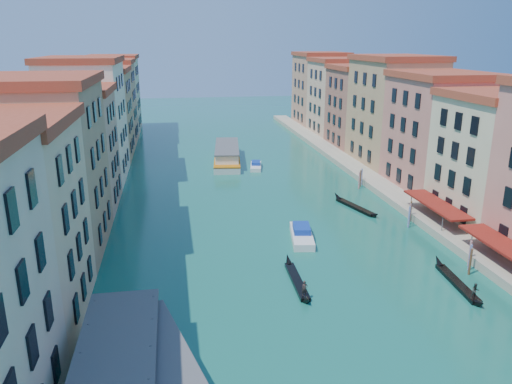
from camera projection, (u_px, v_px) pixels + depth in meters
left_bank_palazzos at (81, 131)px, 79.89m from camera, size 12.80×128.40×21.00m
right_bank_palazzos at (407, 121)px, 89.12m from camera, size 12.80×128.40×21.00m
quay at (361, 173)px, 90.54m from camera, size 4.00×140.00×1.00m
vaporetto_stop at (118, 377)px, 34.21m from camera, size 5.40×16.40×3.65m
mooring_poles_right at (456, 248)px, 55.70m from camera, size 1.44×54.24×3.20m
mooring_poles_left at (81, 383)px, 33.86m from camera, size 0.24×8.24×3.20m
vaporetto_near at (163, 380)px, 34.15m from camera, size 9.18×19.93×2.89m
vaporetto_far at (227, 154)px, 101.09m from camera, size 7.34×22.09×3.22m
gondola_fore at (297, 280)px, 50.49m from camera, size 1.20×10.48×2.09m
gondola_right at (458, 282)px, 49.83m from camera, size 1.72×10.69×2.13m
gondola_far at (354, 206)px, 73.10m from camera, size 3.86×10.77×1.56m
motorboat_mid at (302, 234)px, 61.57m from camera, size 3.71×8.12×1.62m
motorboat_far at (256, 166)px, 95.74m from camera, size 3.07×6.48×1.29m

